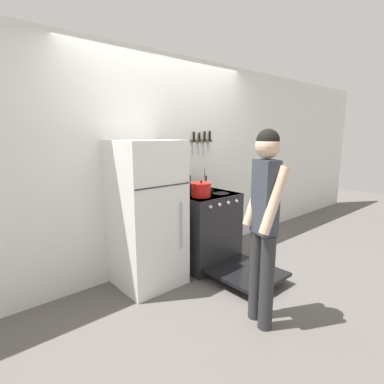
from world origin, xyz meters
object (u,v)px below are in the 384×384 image
at_px(stove_range, 205,230).
at_px(person, 264,218).
at_px(refrigerator, 147,214).
at_px(dutch_oven_pot, 201,190).
at_px(tea_kettle, 187,187).
at_px(utensil_jar, 206,185).

distance_m(stove_range, person, 1.38).
xyz_separation_m(refrigerator, dutch_oven_pot, (0.64, -0.15, 0.21)).
relative_size(tea_kettle, person, 0.15).
distance_m(tea_kettle, utensil_jar, 0.34).
relative_size(tea_kettle, utensil_jar, 0.88).
xyz_separation_m(utensil_jar, person, (-0.66, -1.37, -0.02)).
bearing_deg(person, utensil_jar, -4.49).
xyz_separation_m(stove_range, dutch_oven_pot, (-0.17, -0.09, 0.54)).
distance_m(refrigerator, utensil_jar, 1.01).
height_order(refrigerator, tea_kettle, refrigerator).
bearing_deg(tea_kettle, refrigerator, -170.45).
bearing_deg(dutch_oven_pot, refrigerator, 166.48).
relative_size(stove_range, dutch_oven_pot, 4.98).
bearing_deg(utensil_jar, tea_kettle, -178.75).
bearing_deg(stove_range, refrigerator, 175.73).
bearing_deg(utensil_jar, person, -115.84).
bearing_deg(person, stove_range, -0.62).
relative_size(dutch_oven_pot, utensil_jar, 1.00).
height_order(tea_kettle, utensil_jar, utensil_jar).
bearing_deg(tea_kettle, utensil_jar, 1.25).
bearing_deg(stove_range, utensil_jar, 44.25).
xyz_separation_m(dutch_oven_pot, person, (-0.31, -1.10, -0.04)).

